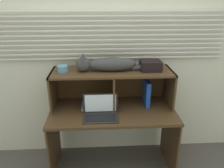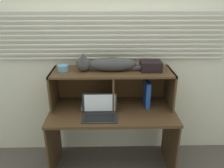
{
  "view_description": "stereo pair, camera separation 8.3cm",
  "coord_description": "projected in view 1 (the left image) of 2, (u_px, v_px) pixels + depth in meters",
  "views": [
    {
      "loc": [
        -0.13,
        -2.0,
        1.92
      ],
      "look_at": [
        0.0,
        0.29,
        1.0
      ],
      "focal_mm": 36.61,
      "sensor_mm": 36.0,
      "label": 1
    },
    {
      "loc": [
        -0.05,
        -2.01,
        1.92
      ],
      "look_at": [
        0.0,
        0.29,
        1.0
      ],
      "focal_mm": 36.61,
      "sensor_mm": 36.0,
      "label": 2
    }
  ],
  "objects": [
    {
      "name": "back_panel_with_blinds",
      "position": [
        111.0,
        55.0,
        2.62
      ],
      "size": [
        4.4,
        0.08,
        2.5
      ],
      "color": "beige",
      "rests_on": "ground"
    },
    {
      "name": "desk",
      "position": [
        113.0,
        122.0,
        2.52
      ],
      "size": [
        1.34,
        0.67,
        0.75
      ],
      "color": "#452F1B",
      "rests_on": "ground"
    },
    {
      "name": "hutch_shelf_unit",
      "position": [
        112.0,
        80.0,
        2.5
      ],
      "size": [
        1.3,
        0.41,
        0.4
      ],
      "color": "#452F1B",
      "rests_on": "desk"
    },
    {
      "name": "cat",
      "position": [
        107.0,
        64.0,
        2.39
      ],
      "size": [
        0.89,
        0.16,
        0.19
      ],
      "color": "#363636",
      "rests_on": "hutch_shelf_unit"
    },
    {
      "name": "laptop",
      "position": [
        101.0,
        112.0,
        2.32
      ],
      "size": [
        0.35,
        0.22,
        0.22
      ],
      "color": "black",
      "rests_on": "desk"
    },
    {
      "name": "binder_upright",
      "position": [
        146.0,
        92.0,
        2.54
      ],
      "size": [
        0.05,
        0.23,
        0.29
      ],
      "primitive_type": "cube",
      "color": "#1A419C",
      "rests_on": "desk"
    },
    {
      "name": "book_stack",
      "position": [
        89.0,
        104.0,
        2.55
      ],
      "size": [
        0.16,
        0.27,
        0.05
      ],
      "color": "gray",
      "rests_on": "desk"
    },
    {
      "name": "small_basket",
      "position": [
        63.0,
        69.0,
        2.38
      ],
      "size": [
        0.11,
        0.11,
        0.06
      ],
      "primitive_type": "cylinder",
      "color": "teal",
      "rests_on": "hutch_shelf_unit"
    },
    {
      "name": "storage_box",
      "position": [
        150.0,
        65.0,
        2.43
      ],
      "size": [
        0.22,
        0.19,
        0.1
      ],
      "primitive_type": "cube",
      "color": "black",
      "rests_on": "hutch_shelf_unit"
    }
  ]
}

